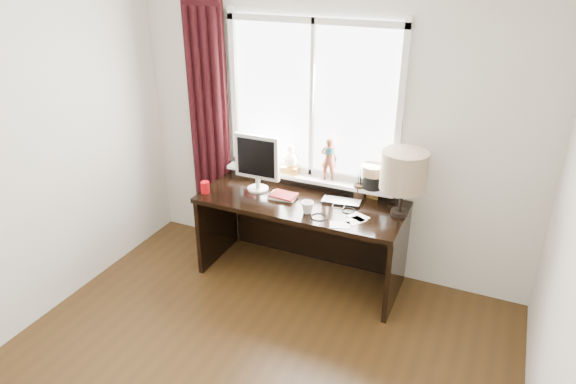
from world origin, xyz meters
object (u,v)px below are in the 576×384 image
at_px(laptop, 342,202).
at_px(desk, 305,221).
at_px(monitor, 257,159).
at_px(table_lamp, 404,171).
at_px(mug, 307,207).
at_px(red_cup, 205,187).

relative_size(laptop, desk, 0.18).
relative_size(desk, monitor, 3.47).
bearing_deg(table_lamp, monitor, -177.89).
distance_m(laptop, mug, 0.34).
bearing_deg(monitor, desk, 7.60).
xyz_separation_m(laptop, monitor, (-0.74, -0.05, 0.27)).
distance_m(mug, desk, 0.43).
bearing_deg(red_cup, mug, 0.74).
bearing_deg(mug, desk, 114.51).
height_order(red_cup, desk, red_cup).
bearing_deg(laptop, monitor, 177.65).
bearing_deg(desk, red_cup, -159.98).
xyz_separation_m(laptop, red_cup, (-1.12, -0.29, 0.04)).
relative_size(mug, monitor, 0.20).
distance_m(monitor, table_lamp, 1.22).
height_order(monitor, table_lamp, table_lamp).
height_order(desk, monitor, monitor).
bearing_deg(table_lamp, desk, 179.17).
height_order(laptop, desk, laptop).
relative_size(laptop, red_cup, 3.17).
bearing_deg(table_lamp, red_cup, -170.03).
relative_size(mug, desk, 0.06).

